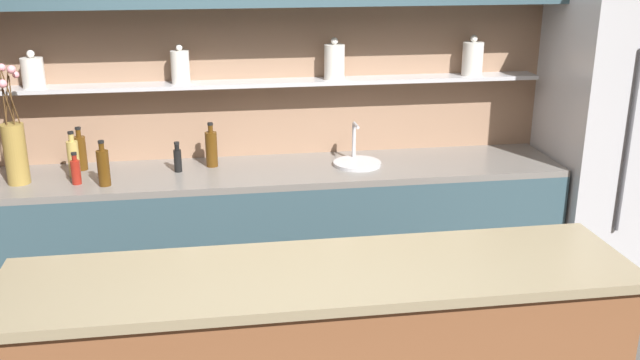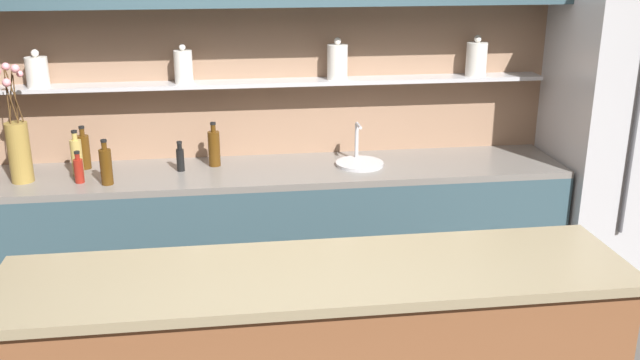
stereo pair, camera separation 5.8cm
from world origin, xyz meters
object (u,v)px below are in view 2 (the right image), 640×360
(refrigerator, at_px, (621,143))
(bottle_sauce_0, at_px, (79,170))
(bottle_spirit_1, at_px, (77,157))
(bottle_spirit_2, at_px, (106,166))
(sink_fixture, at_px, (359,161))
(flower_vase, at_px, (18,145))
(bottle_spirit_3, at_px, (84,151))
(bottle_spirit_4, at_px, (214,148))
(bottle_sauce_5, at_px, (180,158))

(refrigerator, distance_m, bottle_sauce_0, 3.35)
(bottle_spirit_1, relative_size, bottle_spirit_2, 1.04)
(sink_fixture, distance_m, bottle_sauce_0, 1.66)
(flower_vase, bearing_deg, bottle_sauce_0, -10.77)
(bottle_spirit_2, bearing_deg, bottle_spirit_3, 118.40)
(refrigerator, height_order, sink_fixture, refrigerator)
(flower_vase, relative_size, bottle_sauce_0, 3.65)
(refrigerator, bearing_deg, bottle_spirit_1, 178.75)
(refrigerator, distance_m, flower_vase, 3.68)
(sink_fixture, height_order, bottle_spirit_4, bottle_spirit_4)
(bottle_sauce_5, bearing_deg, bottle_spirit_1, -179.65)
(sink_fixture, xyz_separation_m, bottle_spirit_1, (-1.69, 0.02, 0.09))
(refrigerator, bearing_deg, sink_fixture, 178.35)
(bottle_spirit_3, xyz_separation_m, bottle_sauce_5, (0.58, -0.13, -0.03))
(sink_fixture, distance_m, bottle_sauce_5, 1.09)
(flower_vase, distance_m, sink_fixture, 2.00)
(refrigerator, height_order, bottle_spirit_2, refrigerator)
(sink_fixture, xyz_separation_m, bottle_spirit_4, (-0.89, 0.11, 0.09))
(bottle_spirit_1, bearing_deg, sink_fixture, -0.84)
(flower_vase, distance_m, bottle_sauce_0, 0.36)
(bottle_spirit_3, bearing_deg, bottle_spirit_2, -61.60)
(bottle_sauce_0, bearing_deg, sink_fixture, 3.96)
(sink_fixture, relative_size, bottle_spirit_3, 1.12)
(bottle_spirit_1, bearing_deg, bottle_spirit_4, 5.84)
(bottle_spirit_4, bearing_deg, bottle_spirit_1, -174.16)
(bottle_spirit_3, relative_size, bottle_sauce_5, 1.44)
(bottle_spirit_1, relative_size, bottle_spirit_3, 1.03)
(sink_fixture, height_order, bottle_spirit_2, bottle_spirit_2)
(bottle_spirit_4, bearing_deg, sink_fixture, -6.84)
(bottle_sauce_0, distance_m, bottle_spirit_1, 0.15)
(flower_vase, distance_m, bottle_spirit_3, 0.39)
(sink_fixture, bearing_deg, refrigerator, -1.65)
(refrigerator, bearing_deg, bottle_sauce_5, 178.41)
(bottle_spirit_4, bearing_deg, bottle_spirit_3, 176.22)
(bottle_spirit_1, xyz_separation_m, bottle_spirit_4, (0.80, 0.08, -0.00))
(bottle_sauce_0, relative_size, bottle_spirit_4, 0.68)
(sink_fixture, bearing_deg, bottle_spirit_3, 174.59)
(bottle_sauce_5, bearing_deg, flower_vase, -174.87)
(sink_fixture, height_order, bottle_sauce_5, sink_fixture)
(refrigerator, bearing_deg, bottle_spirit_2, -177.87)
(refrigerator, xyz_separation_m, bottle_spirit_1, (-3.38, 0.07, 0.03))
(bottle_spirit_1, bearing_deg, refrigerator, -1.25)
(bottle_spirit_1, relative_size, bottle_sauce_5, 1.49)
(bottle_spirit_1, distance_m, bottle_spirit_3, 0.13)
(bottle_sauce_0, distance_m, bottle_spirit_4, 0.80)
(sink_fixture, xyz_separation_m, bottle_spirit_2, (-1.49, -0.17, 0.09))
(bottle_sauce_0, xyz_separation_m, bottle_sauce_5, (0.57, 0.14, 0.00))
(bottle_sauce_5, bearing_deg, refrigerator, -1.59)
(bottle_sauce_0, relative_size, bottle_spirit_1, 0.68)
(bottle_sauce_0, height_order, bottle_spirit_2, bottle_spirit_2)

